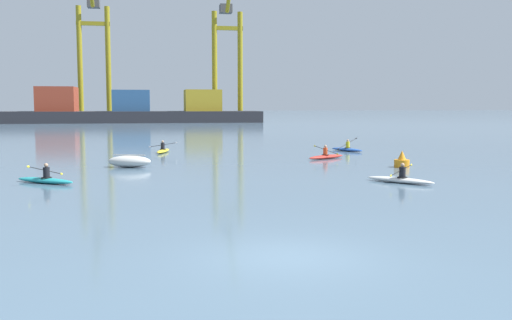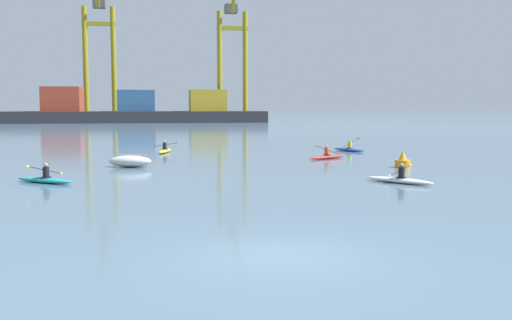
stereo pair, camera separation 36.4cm
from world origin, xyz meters
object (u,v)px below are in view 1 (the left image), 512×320
object	(u,v)px
gantry_crane_west_mid	(228,46)
channel_buoy	(402,161)
kayak_yellow	(163,150)
container_barge	(131,111)
kayak_teal	(45,180)
gantry_crane_west	(94,45)
kayak_white	(400,179)
kayak_blue	(347,149)
capsized_dinghy	(129,161)
kayak_red	(326,156)

from	to	relation	value
gantry_crane_west_mid	channel_buoy	size ratio (longest dim) A/B	36.52
kayak_yellow	channel_buoy	bearing A→B (deg)	-43.81
container_barge	gantry_crane_west_mid	xyz separation A→B (m)	(21.91, 6.37, 14.83)
channel_buoy	kayak_teal	world-z (taller)	channel_buoy
gantry_crane_west	gantry_crane_west_mid	world-z (taller)	gantry_crane_west_mid
container_barge	kayak_yellow	size ratio (longest dim) A/B	16.12
gantry_crane_west	kayak_yellow	distance (m)	95.64
kayak_white	kayak_yellow	bearing A→B (deg)	118.68
container_barge	kayak_blue	distance (m)	84.59
channel_buoy	kayak_teal	size ratio (longest dim) A/B	0.32
capsized_dinghy	kayak_teal	distance (m)	7.36
gantry_crane_west	kayak_yellow	bearing A→B (deg)	-81.52
gantry_crane_west	kayak_blue	bearing A→B (deg)	-73.21
container_barge	capsized_dinghy	xyz separation A→B (m)	(3.18, -91.32, -2.18)
container_barge	kayak_red	bearing A→B (deg)	-79.54
capsized_dinghy	kayak_teal	size ratio (longest dim) A/B	0.90
kayak_blue	kayak_white	distance (m)	18.81
kayak_blue	kayak_white	world-z (taller)	kayak_blue
kayak_blue	kayak_white	bearing A→B (deg)	-101.74
kayak_red	kayak_teal	distance (m)	19.27
container_barge	kayak_teal	distance (m)	97.75
kayak_red	kayak_white	world-z (taller)	same
kayak_blue	kayak_yellow	xyz separation A→B (m)	(-14.55, 1.19, 0.00)
gantry_crane_west_mid	capsized_dinghy	world-z (taller)	gantry_crane_west_mid
kayak_red	kayak_blue	distance (m)	6.97
channel_buoy	kayak_blue	bearing A→B (deg)	86.14
kayak_white	capsized_dinghy	bearing A→B (deg)	144.20
kayak_blue	channel_buoy	bearing A→B (deg)	-93.86
channel_buoy	kayak_blue	size ratio (longest dim) A/B	0.30
kayak_red	kayak_white	xyz separation A→B (m)	(-0.23, -12.44, 0.00)
kayak_teal	kayak_yellow	distance (m)	17.68
gantry_crane_west	kayak_yellow	xyz separation A→B (m)	(13.87, -93.00, -17.48)
capsized_dinghy	gantry_crane_west_mid	bearing A→B (deg)	79.14
kayak_teal	kayak_white	bearing A→B (deg)	-9.92
gantry_crane_west	channel_buoy	bearing A→B (deg)	-75.43
container_barge	gantry_crane_west_mid	world-z (taller)	gantry_crane_west_mid
container_barge	kayak_yellow	xyz separation A→B (m)	(5.33, -81.00, -2.36)
kayak_red	kayak_blue	bearing A→B (deg)	58.95
capsized_dinghy	channel_buoy	distance (m)	16.15
gantry_crane_west	kayak_teal	size ratio (longest dim) A/B	11.25
capsized_dinghy	kayak_white	world-z (taller)	kayak_white
gantry_crane_west	kayak_blue	size ratio (longest dim) A/B	10.50
gantry_crane_west_mid	kayak_yellow	xyz separation A→B (m)	(-16.58, -87.37, -17.18)
gantry_crane_west_mid	kayak_red	bearing A→B (deg)	-93.41
gantry_crane_west	gantry_crane_west_mid	xyz separation A→B (m)	(30.45, -5.63, -0.30)
kayak_red	kayak_teal	world-z (taller)	kayak_teal
channel_buoy	kayak_red	xyz separation A→B (m)	(-2.79, 6.02, -0.19)
container_barge	kayak_teal	bearing A→B (deg)	-90.26
container_barge	kayak_red	xyz separation A→B (m)	(16.28, -88.16, -2.36)
kayak_blue	kayak_yellow	size ratio (longest dim) A/B	0.97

